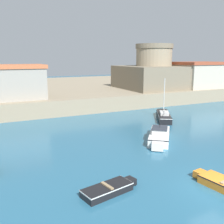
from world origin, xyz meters
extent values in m
plane|color=#28607F|center=(0.00, 0.00, 0.00)|extent=(200.00, 200.00, 0.00)
cube|color=gray|center=(0.00, 43.27, 1.10)|extent=(120.00, 40.00, 2.20)
cube|color=white|center=(2.54, 9.46, 0.39)|extent=(4.58, 5.08, 0.78)
cube|color=white|center=(0.70, 7.17, 0.39)|extent=(1.27, 1.24, 0.66)
cube|color=black|center=(2.54, 9.46, 0.74)|extent=(4.63, 5.13, 0.07)
cube|color=silver|center=(2.39, 9.26, 1.02)|extent=(2.16, 2.22, 0.47)
cube|color=#2D333D|center=(2.39, 9.26, 1.29)|extent=(2.32, 2.40, 0.08)
cylinder|color=black|center=(2.39, 9.26, 1.78)|extent=(0.04, 0.04, 0.90)
cube|color=black|center=(-6.20, 2.49, 0.23)|extent=(3.20, 1.83, 0.47)
cube|color=black|center=(-4.46, 2.86, 0.23)|extent=(0.68, 0.78, 0.40)
cube|color=white|center=(-6.20, 2.49, 0.43)|extent=(3.23, 1.85, 0.07)
cube|color=#997F5B|center=(-6.20, 2.49, 0.51)|extent=(0.41, 1.07, 0.08)
cube|color=orange|center=(0.18, 1.68, 0.26)|extent=(0.84, 0.73, 0.45)
cube|color=black|center=(8.18, 16.36, 0.38)|extent=(4.39, 5.87, 0.75)
cube|color=black|center=(9.92, 19.19, 0.38)|extent=(1.03, 0.98, 0.64)
cube|color=white|center=(8.18, 16.36, 0.71)|extent=(4.43, 5.93, 0.07)
cylinder|color=silver|center=(8.41, 16.74, 2.98)|extent=(0.10, 0.10, 4.47)
cylinder|color=silver|center=(7.79, 15.72, 1.30)|extent=(1.48, 2.34, 0.08)
cube|color=silver|center=(7.86, 15.85, 0.93)|extent=(1.81, 2.07, 0.36)
cube|color=#796C57|center=(16.00, 30.21, 4.23)|extent=(11.79, 11.79, 4.04)
cylinder|color=gray|center=(16.00, 30.21, 5.78)|extent=(6.44, 6.44, 7.15)
cylinder|color=#796C57|center=(16.00, 30.21, 9.76)|extent=(6.76, 6.76, 0.80)
cube|color=gray|center=(-8.00, 27.66, 4.27)|extent=(6.78, 5.61, 4.14)
cube|color=#C1663D|center=(-8.00, 27.66, 6.59)|extent=(7.12, 5.89, 0.50)
cube|color=#BCB29E|center=(24.00, 27.11, 4.34)|extent=(8.33, 6.52, 4.28)
cube|color=#9E472D|center=(24.00, 27.11, 6.74)|extent=(8.74, 6.85, 0.50)
camera|label=1|loc=(-12.02, -10.21, 7.79)|focal=42.00mm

